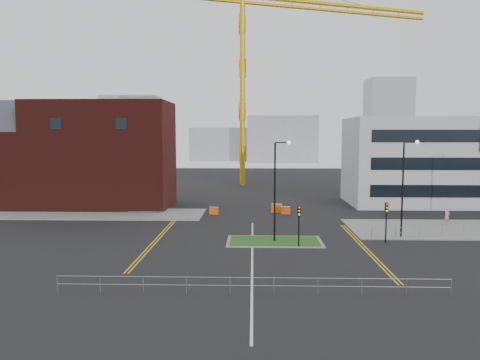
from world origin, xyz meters
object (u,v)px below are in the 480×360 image
(tower_crane, at_px, (271,43))
(pedestrian, at_px, (447,216))
(traffic_light_island, at_px, (299,218))
(streetlamp_island, at_px, (277,183))

(tower_crane, bearing_deg, pedestrian, -66.29)
(tower_crane, height_order, traffic_light_island, tower_crane)
(tower_crane, bearing_deg, streetlamp_island, -91.37)
(tower_crane, height_order, pedestrian, tower_crane)
(tower_crane, relative_size, pedestrian, 26.45)
(tower_crane, bearing_deg, traffic_light_island, -89.31)
(streetlamp_island, bearing_deg, pedestrian, 25.05)
(traffic_light_island, bearing_deg, tower_crane, 90.69)
(traffic_light_island, xyz_separation_m, pedestrian, (17.02, 10.81, -1.62))
(tower_crane, distance_m, traffic_light_island, 56.49)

